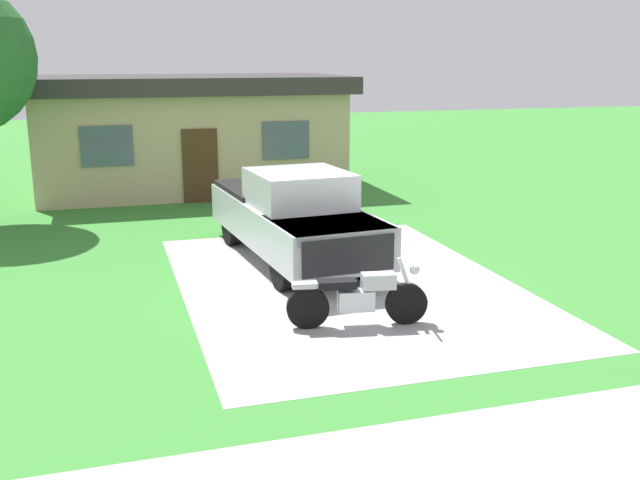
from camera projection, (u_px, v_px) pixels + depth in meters
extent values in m
plane|color=#398433|center=(347.00, 284.00, 13.41)|extent=(80.00, 80.00, 0.00)
cube|color=#A7A7A7|center=(347.00, 284.00, 13.41)|extent=(5.97, 8.45, 0.01)
cube|color=#B0B0AB|center=(525.00, 446.00, 7.84)|extent=(36.00, 1.80, 0.01)
cylinder|color=black|center=(406.00, 304.00, 11.37)|extent=(0.67, 0.22, 0.66)
cylinder|color=black|center=(308.00, 308.00, 11.18)|extent=(0.67, 0.22, 0.66)
cube|color=silver|center=(356.00, 300.00, 11.25)|extent=(0.59, 0.35, 0.32)
cube|color=#B7BABF|center=(378.00, 281.00, 11.22)|extent=(0.56, 0.34, 0.24)
cube|color=black|center=(337.00, 284.00, 11.14)|extent=(0.64, 0.37, 0.12)
cube|color=#B7BABF|center=(308.00, 285.00, 11.09)|extent=(0.51, 0.27, 0.08)
cylinder|color=silver|center=(407.00, 281.00, 11.28)|extent=(0.34, 0.11, 0.77)
cylinder|color=silver|center=(408.00, 261.00, 11.20)|extent=(0.15, 0.70, 0.04)
sphere|color=silver|center=(415.00, 270.00, 11.25)|extent=(0.16, 0.16, 0.16)
cylinder|color=black|center=(367.00, 258.00, 13.62)|extent=(0.37, 0.86, 0.84)
cylinder|color=black|center=(284.00, 267.00, 13.03)|extent=(0.37, 0.86, 0.84)
cylinder|color=black|center=(301.00, 220.00, 16.77)|extent=(0.37, 0.86, 0.84)
cylinder|color=black|center=(232.00, 226.00, 16.18)|extent=(0.37, 0.86, 0.84)
cube|color=#B7BABF|center=(293.00, 222.00, 14.85)|extent=(2.49, 5.76, 0.80)
cube|color=#B7BABF|center=(327.00, 227.00, 13.12)|extent=(2.06, 2.06, 0.20)
cube|color=#B7BABF|center=(299.00, 189.00, 14.31)|extent=(1.96, 2.05, 0.70)
cube|color=#3F4C56|center=(314.00, 201.00, 13.61)|extent=(1.71, 0.31, 0.60)
cube|color=black|center=(269.00, 197.00, 16.19)|extent=(2.11, 2.56, 0.50)
cube|color=black|center=(348.00, 255.00, 12.35)|extent=(1.70, 0.25, 0.64)
cube|color=tan|center=(189.00, 141.00, 22.95)|extent=(9.00, 5.00, 3.00)
cube|color=#383333|center=(187.00, 84.00, 22.52)|extent=(9.60, 5.60, 0.50)
cube|color=#4C2D19|center=(200.00, 166.00, 20.71)|extent=(1.00, 0.08, 2.10)
cube|color=#4C5966|center=(107.00, 146.00, 19.85)|extent=(1.40, 0.06, 1.10)
cube|color=#4C5966|center=(286.00, 140.00, 21.26)|extent=(1.40, 0.06, 1.10)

